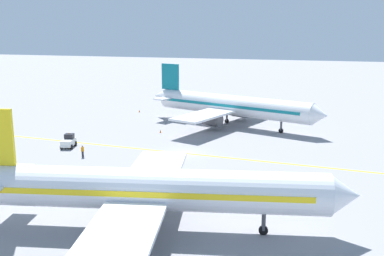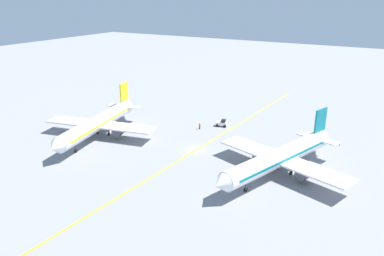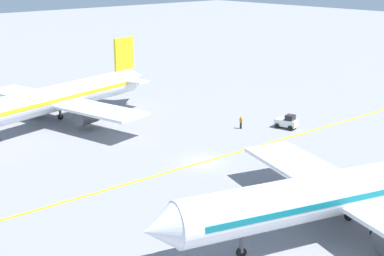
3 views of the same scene
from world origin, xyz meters
TOP-DOWN VIEW (x-y plane):
  - ground_plane at (0.00, 0.00)m, footprint 400.00×400.00m
  - apron_yellow_centreline at (0.00, 0.00)m, footprint 7.49×119.81m
  - airplane_at_gate at (-20.02, 2.34)m, footprint 28.23×34.65m
  - airplane_adjacent_stand at (24.47, 4.70)m, footprint 28.47×35.31m
  - baggage_tug_white at (1.85, -17.31)m, footprint 3.27×2.33m
  - ground_crew_worker at (5.95, -12.56)m, footprint 0.58×0.27m
  - traffic_cone_near_nose at (-11.07, -7.70)m, footprint 0.32×0.32m
  - traffic_cone_mid_apron at (-27.67, -18.78)m, footprint 0.32×0.32m

SIDE VIEW (x-z plane):
  - ground_plane at x=0.00m, z-range 0.00..0.00m
  - apron_yellow_centreline at x=0.00m, z-range 0.00..0.01m
  - traffic_cone_near_nose at x=-11.07m, z-range 0.00..0.55m
  - traffic_cone_mid_apron at x=-27.67m, z-range 0.00..0.55m
  - baggage_tug_white at x=1.85m, z-range -0.15..1.96m
  - ground_crew_worker at x=5.95m, z-range 0.07..1.75m
  - airplane_at_gate at x=-20.02m, z-range -1.59..9.01m
  - airplane_adjacent_stand at x=24.47m, z-range -1.59..9.01m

